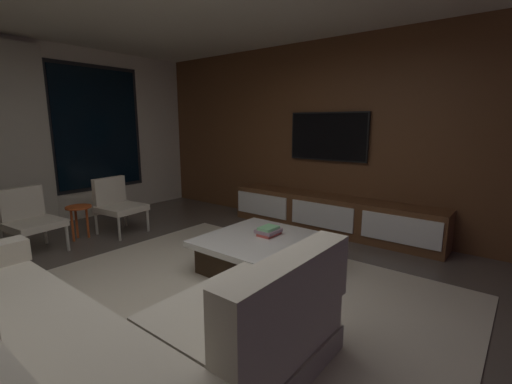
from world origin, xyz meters
The scene contains 12 objects.
floor centered at (0.00, 0.00, 0.00)m, with size 9.20×9.20×0.00m, color #564C44.
back_wall_with_window centered at (-0.06, 3.62, 1.34)m, with size 6.60×0.30×2.70m.
media_wall centered at (3.06, 0.00, 1.35)m, with size 0.12×7.80×2.70m.
area_rug centered at (0.35, -0.10, 0.01)m, with size 3.20×3.80×0.01m, color beige.
sectional_couch centered at (-0.87, -0.19, 0.29)m, with size 1.98×2.50×0.82m.
coffee_table centered at (1.11, 0.03, 0.19)m, with size 1.16×1.16×0.36m.
book_stack_on_coffee_table centered at (1.23, 0.04, 0.41)m, with size 0.24×0.21×0.10m.
accent_chair_near_window centered at (0.90, 2.46, 0.43)m, with size 0.60×0.61×0.78m.
accent_chair_by_curtain centered at (-0.18, 2.56, 0.43)m, with size 0.60×0.62×0.78m.
side_stool centered at (0.40, 2.56, 0.37)m, with size 0.32×0.32×0.46m.
media_console centered at (2.77, 0.05, 0.25)m, with size 0.46×3.10×0.52m.
mounted_tv centered at (2.95, 0.25, 1.35)m, with size 0.05×1.19×0.69m.
Camera 1 is at (-1.66, -2.07, 1.54)m, focal length 24.48 mm.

